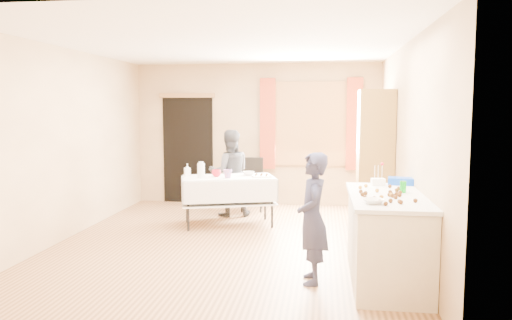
# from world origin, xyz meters

# --- Properties ---
(floor) EXTENTS (4.50, 5.50, 0.02)m
(floor) POSITION_xyz_m (0.00, 0.00, -0.01)
(floor) COLOR #9E7047
(floor) RESTS_ON ground
(ceiling) EXTENTS (4.50, 5.50, 0.02)m
(ceiling) POSITION_xyz_m (0.00, 0.00, 2.61)
(ceiling) COLOR white
(ceiling) RESTS_ON floor
(wall_back) EXTENTS (4.50, 0.02, 2.60)m
(wall_back) POSITION_xyz_m (0.00, 2.76, 1.30)
(wall_back) COLOR tan
(wall_back) RESTS_ON floor
(wall_front) EXTENTS (4.50, 0.02, 2.60)m
(wall_front) POSITION_xyz_m (0.00, -2.76, 1.30)
(wall_front) COLOR tan
(wall_front) RESTS_ON floor
(wall_left) EXTENTS (0.02, 5.50, 2.60)m
(wall_left) POSITION_xyz_m (-2.26, 0.00, 1.30)
(wall_left) COLOR tan
(wall_left) RESTS_ON floor
(wall_right) EXTENTS (0.02, 5.50, 2.60)m
(wall_right) POSITION_xyz_m (2.26, 0.00, 1.30)
(wall_right) COLOR tan
(wall_right) RESTS_ON floor
(window_frame) EXTENTS (1.32, 0.06, 1.52)m
(window_frame) POSITION_xyz_m (1.00, 2.72, 1.50)
(window_frame) COLOR olive
(window_frame) RESTS_ON wall_back
(window_pane) EXTENTS (1.20, 0.02, 1.40)m
(window_pane) POSITION_xyz_m (1.00, 2.71, 1.50)
(window_pane) COLOR white
(window_pane) RESTS_ON wall_back
(curtain_left) EXTENTS (0.28, 0.06, 1.65)m
(curtain_left) POSITION_xyz_m (0.22, 2.67, 1.50)
(curtain_left) COLOR #AE3E24
(curtain_left) RESTS_ON wall_back
(curtain_right) EXTENTS (0.28, 0.06, 1.65)m
(curtain_right) POSITION_xyz_m (1.78, 2.67, 1.50)
(curtain_right) COLOR #AE3E24
(curtain_right) RESTS_ON wall_back
(doorway) EXTENTS (0.95, 0.04, 2.00)m
(doorway) POSITION_xyz_m (-1.30, 2.73, 1.00)
(doorway) COLOR black
(doorway) RESTS_ON floor
(door_lintel) EXTENTS (1.05, 0.06, 0.08)m
(door_lintel) POSITION_xyz_m (-1.30, 2.70, 2.02)
(door_lintel) COLOR olive
(door_lintel) RESTS_ON wall_back
(cabinet) EXTENTS (0.50, 0.60, 2.05)m
(cabinet) POSITION_xyz_m (1.99, 1.07, 1.03)
(cabinet) COLOR olive
(cabinet) RESTS_ON floor
(counter) EXTENTS (0.77, 1.62, 0.91)m
(counter) POSITION_xyz_m (1.89, -1.26, 0.45)
(counter) COLOR beige
(counter) RESTS_ON floor
(party_table) EXTENTS (1.56, 1.11, 0.75)m
(party_table) POSITION_xyz_m (-0.19, 0.98, 0.45)
(party_table) COLOR black
(party_table) RESTS_ON floor
(chair) EXTENTS (0.41, 0.41, 0.92)m
(chair) POSITION_xyz_m (0.01, 2.12, 0.27)
(chair) COLOR black
(chair) RESTS_ON floor
(girl) EXTENTS (0.55, 0.41, 1.34)m
(girl) POSITION_xyz_m (1.13, -1.38, 0.67)
(girl) COLOR #1E1F3A
(girl) RESTS_ON floor
(woman) EXTENTS (1.00, 0.94, 1.43)m
(woman) POSITION_xyz_m (-0.30, 1.65, 0.72)
(woman) COLOR black
(woman) RESTS_ON floor
(soda_can) EXTENTS (0.08, 0.08, 0.12)m
(soda_can) POSITION_xyz_m (2.06, -1.12, 0.97)
(soda_can) COLOR #0DA018
(soda_can) RESTS_ON counter
(mixing_bowl) EXTENTS (0.28, 0.28, 0.05)m
(mixing_bowl) POSITION_xyz_m (1.69, -1.76, 0.93)
(mixing_bowl) COLOR white
(mixing_bowl) RESTS_ON counter
(foam_block) EXTENTS (0.16, 0.12, 0.08)m
(foam_block) POSITION_xyz_m (1.86, -0.65, 0.95)
(foam_block) COLOR white
(foam_block) RESTS_ON counter
(blue_basket) EXTENTS (0.33, 0.24, 0.08)m
(blue_basket) POSITION_xyz_m (2.13, -0.54, 0.95)
(blue_basket) COLOR #0C3EBC
(blue_basket) RESTS_ON counter
(pitcher) EXTENTS (0.14, 0.14, 0.22)m
(pitcher) POSITION_xyz_m (-0.57, 0.78, 0.86)
(pitcher) COLOR silver
(pitcher) RESTS_ON party_table
(cup_red) EXTENTS (0.26, 0.26, 0.11)m
(cup_red) POSITION_xyz_m (-0.37, 0.94, 0.80)
(cup_red) COLOR red
(cup_red) RESTS_ON party_table
(cup_rainbow) EXTENTS (0.23, 0.23, 0.12)m
(cup_rainbow) POSITION_xyz_m (-0.17, 0.83, 0.81)
(cup_rainbow) COLOR red
(cup_rainbow) RESTS_ON party_table
(small_bowl) EXTENTS (0.27, 0.27, 0.06)m
(small_bowl) POSITION_xyz_m (0.09, 1.19, 0.78)
(small_bowl) COLOR white
(small_bowl) RESTS_ON party_table
(pastry_tray) EXTENTS (0.33, 0.28, 0.02)m
(pastry_tray) POSITION_xyz_m (0.31, 1.02, 0.76)
(pastry_tray) COLOR white
(pastry_tray) RESTS_ON party_table
(bottle) EXTENTS (0.16, 0.16, 0.19)m
(bottle) POSITION_xyz_m (-0.83, 0.95, 0.85)
(bottle) COLOR white
(bottle) RESTS_ON party_table
(cake_balls) EXTENTS (0.51, 1.08, 0.04)m
(cake_balls) POSITION_xyz_m (1.85, -1.37, 0.93)
(cake_balls) COLOR #3F2314
(cake_balls) RESTS_ON counter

